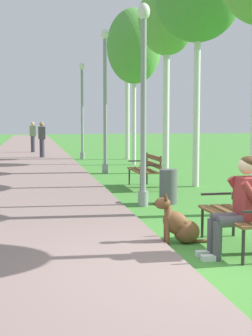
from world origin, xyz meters
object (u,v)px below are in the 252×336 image
at_px(lamp_post_mid, 105,100).
at_px(birch_tree_sixth, 127,49).
at_px(lamp_post_far, 82,110).
at_px(birch_tree_fourth, 167,21).
at_px(person_seated_on_near_bench, 239,202).
at_px(pedestrian_further_distant, 33,137).
at_px(lamp_post_near, 143,103).
at_px(birch_tree_fifth, 134,47).
at_px(park_bench_mid, 146,168).
at_px(pedestrian_distant, 42,140).
at_px(park_bench_near, 243,210).
at_px(dog_brown, 179,225).
at_px(litter_bin, 168,187).

distance_m(lamp_post_mid, birch_tree_sixth, 6.36).
bearing_deg(lamp_post_far, lamp_post_mid, -88.97).
relative_size(lamp_post_mid, lamp_post_far, 1.08).
bearing_deg(birch_tree_fourth, person_seated_on_near_bench, -100.38).
bearing_deg(pedestrian_further_distant, lamp_post_near, -83.01).
bearing_deg(birch_tree_fifth, lamp_post_mid, -118.17).
xyz_separation_m(park_bench_mid, pedestrian_further_distant, (-2.77, 14.56, 0.33)).
bearing_deg(lamp_post_far, birch_tree_fifth, -62.48).
relative_size(birch_tree_fifth, pedestrian_distant, 3.60).
relative_size(park_bench_near, birch_tree_fifth, 0.25).
bearing_deg(person_seated_on_near_bench, pedestrian_distant, 96.91).
bearing_deg(lamp_post_near, dog_brown, -93.31).
relative_size(birch_tree_sixth, pedestrian_distant, 3.76).
distance_m(dog_brown, birch_tree_fifth, 12.93).
relative_size(lamp_post_far, pedestrian_further_distant, 2.57).
height_order(park_bench_mid, person_seated_on_near_bench, person_seated_on_near_bench).
height_order(lamp_post_near, birch_tree_sixth, birch_tree_sixth).
distance_m(lamp_post_mid, birch_tree_fifth, 3.94).
xyz_separation_m(birch_tree_fourth, birch_tree_sixth, (-0.12, 5.85, -0.03)).
relative_size(park_bench_mid, lamp_post_far, 0.35).
xyz_separation_m(lamp_post_mid, lamp_post_far, (-0.11, 6.12, -0.16)).
height_order(dog_brown, litter_bin, dog_brown).
bearing_deg(lamp_post_mid, park_bench_mid, -82.24).
relative_size(park_bench_near, park_bench_mid, 1.00).
xyz_separation_m(birch_tree_fourth, litter_bin, (-1.54, -5.73, -4.48)).
bearing_deg(birch_tree_fifth, birch_tree_fourth, -83.12).
height_order(dog_brown, lamp_post_mid, lamp_post_mid).
xyz_separation_m(person_seated_on_near_bench, pedestrian_further_distant, (-2.45, 20.83, 0.16)).
relative_size(lamp_post_near, pedestrian_distant, 2.37).
xyz_separation_m(birch_tree_fourth, pedestrian_distant, (-3.81, 7.21, -3.98)).
bearing_deg(litter_bin, lamp_post_mid, 93.82).
bearing_deg(park_bench_mid, lamp_post_near, -104.71).
distance_m(park_bench_near, litter_bin, 3.59).
relative_size(park_bench_mid, lamp_post_mid, 0.33).
xyz_separation_m(park_bench_mid, pedestrian_distant, (-2.37, 10.59, 0.33)).
bearing_deg(litter_bin, pedestrian_distant, 99.96).
xyz_separation_m(lamp_post_near, lamp_post_mid, (0.17, 6.20, 0.33)).
bearing_deg(park_bench_mid, pedestrian_further_distant, 100.77).
bearing_deg(park_bench_near, person_seated_on_near_bench, -120.71).
distance_m(lamp_post_near, birch_tree_fifth, 9.60).
distance_m(lamp_post_mid, pedestrian_distant, 7.35).
distance_m(park_bench_mid, birch_tree_fourth, 5.67).
xyz_separation_m(park_bench_mid, birch_tree_sixth, (1.33, 9.24, 4.28)).
bearing_deg(birch_tree_sixth, park_bench_near, -95.42).
distance_m(lamp_post_near, birch_tree_sixth, 12.27).
bearing_deg(lamp_post_far, person_seated_on_near_bench, -88.98).
xyz_separation_m(dog_brown, lamp_post_far, (0.23, 15.27, 1.93)).
xyz_separation_m(birch_tree_sixth, pedestrian_further_distant, (-4.09, 5.32, -3.95)).
relative_size(park_bench_mid, birch_tree_sixth, 0.24).
bearing_deg(lamp_post_far, litter_bin, -87.59).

